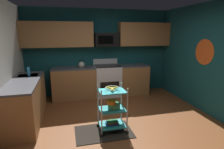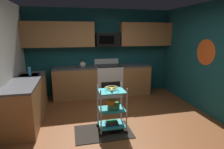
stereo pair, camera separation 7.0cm
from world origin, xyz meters
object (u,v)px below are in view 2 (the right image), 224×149
object	(u,v)px
mixing_bowl_large	(113,106)
dish_soap_bottle	(30,71)
microwave	(107,40)
mixing_bowl_small	(111,102)
rolling_cart	(112,109)
oven_range	(108,80)
kettle	(83,64)
fruit_bowl	(112,88)
book_stack	(112,123)

from	to	relation	value
mixing_bowl_large	dish_soap_bottle	bearing A→B (deg)	143.32
microwave	mixing_bowl_small	size ratio (longest dim) A/B	3.85
rolling_cart	mixing_bowl_small	world-z (taller)	rolling_cart
oven_range	mixing_bowl_large	distance (m)	2.13
oven_range	mixing_bowl_small	world-z (taller)	oven_range
dish_soap_bottle	mixing_bowl_small	bearing A→B (deg)	-38.24
mixing_bowl_large	kettle	world-z (taller)	kettle
mixing_bowl_large	dish_soap_bottle	xyz separation A→B (m)	(-1.72, 1.28, 0.50)
mixing_bowl_large	kettle	xyz separation A→B (m)	(-0.43, 2.10, 0.48)
rolling_cart	mixing_bowl_small	bearing A→B (deg)	-125.26
fruit_bowl	book_stack	xyz separation A→B (m)	(0.00, -0.00, -0.71)
mixing_bowl_small	book_stack	world-z (taller)	mixing_bowl_small
oven_range	dish_soap_bottle	size ratio (longest dim) A/B	5.50
book_stack	oven_range	bearing A→B (deg)	79.97
oven_range	rolling_cart	bearing A→B (deg)	-100.03
fruit_bowl	kettle	world-z (taller)	kettle
rolling_cart	book_stack	distance (m)	0.29
fruit_bowl	mixing_bowl_small	xyz separation A→B (m)	(-0.02, -0.03, -0.26)
mixing_bowl_large	dish_soap_bottle	world-z (taller)	dish_soap_bottle
microwave	kettle	xyz separation A→B (m)	(-0.76, -0.11, -0.70)
dish_soap_bottle	microwave	bearing A→B (deg)	24.36
microwave	mixing_bowl_small	world-z (taller)	microwave
mixing_bowl_small	book_stack	distance (m)	0.46
mixing_bowl_large	kettle	bearing A→B (deg)	101.50
rolling_cart	mixing_bowl_small	xyz separation A→B (m)	(-0.02, -0.03, 0.17)
fruit_bowl	dish_soap_bottle	bearing A→B (deg)	142.76
oven_range	mixing_bowl_small	xyz separation A→B (m)	(-0.39, -2.13, 0.14)
microwave	dish_soap_bottle	xyz separation A→B (m)	(-2.05, -0.93, -0.68)
oven_range	microwave	distance (m)	1.23
mixing_bowl_large	book_stack	xyz separation A→B (m)	(-0.03, 0.00, -0.36)
book_stack	kettle	xyz separation A→B (m)	(-0.39, 2.10, 0.83)
rolling_cart	mixing_bowl_large	bearing A→B (deg)	0.00
kettle	dish_soap_bottle	world-z (taller)	kettle
book_stack	rolling_cart	bearing A→B (deg)	0.00
fruit_bowl	dish_soap_bottle	distance (m)	2.12
oven_range	mixing_bowl_small	distance (m)	2.17
oven_range	microwave	size ratio (longest dim) A/B	1.57
fruit_bowl	mixing_bowl_small	distance (m)	0.26
rolling_cart	mixing_bowl_large	distance (m)	0.08
rolling_cart	kettle	xyz separation A→B (m)	(-0.39, 2.10, 0.54)
fruit_bowl	mixing_bowl_large	distance (m)	0.36
oven_range	dish_soap_bottle	world-z (taller)	dish_soap_bottle
kettle	rolling_cart	bearing A→B (deg)	-79.41
rolling_cart	book_stack	bearing A→B (deg)	180.00
oven_range	fruit_bowl	size ratio (longest dim) A/B	4.04
oven_range	microwave	world-z (taller)	microwave
dish_soap_bottle	fruit_bowl	bearing A→B (deg)	-37.24
oven_range	fruit_bowl	distance (m)	2.17
oven_range	kettle	world-z (taller)	kettle
dish_soap_bottle	book_stack	bearing A→B (deg)	-37.24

